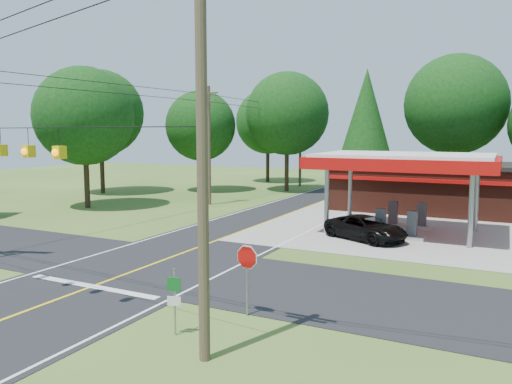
% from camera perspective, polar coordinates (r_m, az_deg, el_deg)
% --- Properties ---
extents(ground, '(120.00, 120.00, 0.00)m').
position_cam_1_polar(ground, '(23.89, -12.05, -8.23)').
color(ground, '#385C20').
rests_on(ground, ground).
extents(main_highway, '(8.00, 120.00, 0.02)m').
position_cam_1_polar(main_highway, '(23.89, -12.05, -8.20)').
color(main_highway, black).
rests_on(main_highway, ground).
extents(cross_road, '(70.00, 7.00, 0.02)m').
position_cam_1_polar(cross_road, '(23.89, -12.05, -8.19)').
color(cross_road, black).
rests_on(cross_road, ground).
extents(lane_center_yellow, '(0.15, 110.00, 0.00)m').
position_cam_1_polar(lane_center_yellow, '(23.89, -12.05, -8.16)').
color(lane_center_yellow, yellow).
rests_on(lane_center_yellow, main_highway).
extents(gas_canopy, '(10.60, 7.40, 4.88)m').
position_cam_1_polar(gas_canopy, '(31.47, 16.55, 3.13)').
color(gas_canopy, gray).
rests_on(gas_canopy, ground).
extents(convenience_store, '(16.40, 7.55, 3.80)m').
position_cam_1_polar(convenience_store, '(41.37, 20.28, 0.55)').
color(convenience_store, '#4F2116').
rests_on(convenience_store, ground).
extents(utility_pole_near_right, '(1.80, 0.30, 11.50)m').
position_cam_1_polar(utility_pole_near_right, '(13.00, -6.18, 5.96)').
color(utility_pole_near_right, '#473828').
rests_on(utility_pole_near_right, ground).
extents(utility_pole_far_left, '(1.80, 0.30, 10.00)m').
position_cam_1_polar(utility_pole_far_left, '(42.42, -5.40, 5.54)').
color(utility_pole_far_left, '#473828').
rests_on(utility_pole_far_left, ground).
extents(utility_pole_north, '(0.30, 0.30, 9.50)m').
position_cam_1_polar(utility_pole_north, '(56.97, 5.08, 5.41)').
color(utility_pole_north, '#473828').
rests_on(utility_pole_north, ground).
extents(overhead_beacons, '(17.04, 2.04, 1.03)m').
position_cam_1_polar(overhead_beacons, '(19.60, -25.98, 6.34)').
color(overhead_beacons, black).
rests_on(overhead_beacons, ground).
extents(treeline_backdrop, '(70.27, 51.59, 13.30)m').
position_cam_1_polar(treeline_backdrop, '(44.14, 8.70, 8.51)').
color(treeline_backdrop, '#332316').
rests_on(treeline_backdrop, ground).
extents(suv_car, '(6.66, 6.66, 1.38)m').
position_cam_1_polar(suv_car, '(29.30, 12.43, -4.06)').
color(suv_car, black).
rests_on(suv_car, ground).
extents(octagonal_stop_sign, '(0.84, 0.18, 2.44)m').
position_cam_1_polar(octagonal_stop_sign, '(16.77, -1.04, -8.11)').
color(octagonal_stop_sign, gray).
rests_on(octagonal_stop_sign, ground).
extents(route_sign_post, '(0.42, 0.14, 2.08)m').
position_cam_1_polar(route_sign_post, '(15.57, -9.32, -11.65)').
color(route_sign_post, gray).
rests_on(route_sign_post, ground).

